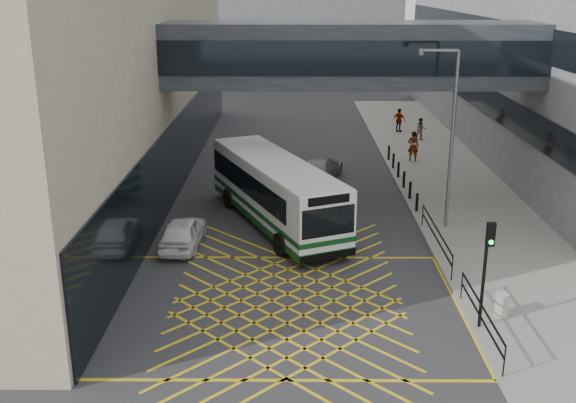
{
  "coord_description": "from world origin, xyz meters",
  "views": [
    {
      "loc": [
        0.15,
        -21.15,
        10.82
      ],
      "look_at": [
        0.0,
        4.0,
        2.6
      ],
      "focal_mm": 42.0,
      "sensor_mm": 36.0,
      "label": 1
    }
  ],
  "objects_px": {
    "car_white": "(183,232)",
    "car_dark": "(282,184)",
    "bus": "(275,190)",
    "car_silver": "(320,167)",
    "pedestrian_b": "(421,129)",
    "litter_bin": "(502,305)",
    "pedestrian_a": "(413,146)",
    "pedestrian_c": "(399,120)",
    "traffic_light": "(487,260)",
    "street_lamp": "(449,129)"
  },
  "relations": [
    {
      "from": "traffic_light",
      "to": "street_lamp",
      "type": "bearing_deg",
      "value": 78.61
    },
    {
      "from": "litter_bin",
      "to": "traffic_light",
      "type": "bearing_deg",
      "value": -137.23
    },
    {
      "from": "car_dark",
      "to": "car_silver",
      "type": "distance_m",
      "value": 3.7
    },
    {
      "from": "car_silver",
      "to": "litter_bin",
      "type": "xyz_separation_m",
      "value": [
        5.4,
        -16.91,
        -0.17
      ]
    },
    {
      "from": "car_silver",
      "to": "car_white",
      "type": "bearing_deg",
      "value": 74.29
    },
    {
      "from": "car_white",
      "to": "litter_bin",
      "type": "height_order",
      "value": "car_white"
    },
    {
      "from": "pedestrian_b",
      "to": "pedestrian_c",
      "type": "xyz_separation_m",
      "value": [
        -1.12,
        2.72,
        0.09
      ]
    },
    {
      "from": "bus",
      "to": "pedestrian_b",
      "type": "xyz_separation_m",
      "value": [
        9.9,
        16.97,
        -0.71
      ]
    },
    {
      "from": "bus",
      "to": "car_silver",
      "type": "height_order",
      "value": "bus"
    },
    {
      "from": "car_silver",
      "to": "litter_bin",
      "type": "distance_m",
      "value": 17.75
    },
    {
      "from": "traffic_light",
      "to": "pedestrian_a",
      "type": "xyz_separation_m",
      "value": [
        1.43,
        21.4,
        -1.45
      ]
    },
    {
      "from": "bus",
      "to": "pedestrian_b",
      "type": "bearing_deg",
      "value": 36.12
    },
    {
      "from": "car_dark",
      "to": "litter_bin",
      "type": "distance_m",
      "value": 15.81
    },
    {
      "from": "car_white",
      "to": "bus",
      "type": "bearing_deg",
      "value": -140.04
    },
    {
      "from": "car_white",
      "to": "pedestrian_c",
      "type": "height_order",
      "value": "pedestrian_c"
    },
    {
      "from": "litter_bin",
      "to": "pedestrian_b",
      "type": "relative_size",
      "value": 0.51
    },
    {
      "from": "litter_bin",
      "to": "street_lamp",
      "type": "bearing_deg",
      "value": 90.93
    },
    {
      "from": "car_dark",
      "to": "litter_bin",
      "type": "height_order",
      "value": "car_dark"
    },
    {
      "from": "car_white",
      "to": "car_silver",
      "type": "height_order",
      "value": "car_silver"
    },
    {
      "from": "car_white",
      "to": "pedestrian_b",
      "type": "xyz_separation_m",
      "value": [
        13.75,
        19.88,
        0.27
      ]
    },
    {
      "from": "traffic_light",
      "to": "pedestrian_b",
      "type": "distance_m",
      "value": 27.46
    },
    {
      "from": "bus",
      "to": "car_silver",
      "type": "relative_size",
      "value": 2.38
    },
    {
      "from": "car_white",
      "to": "car_dark",
      "type": "xyz_separation_m",
      "value": [
        4.12,
        7.36,
        -0.03
      ]
    },
    {
      "from": "street_lamp",
      "to": "pedestrian_c",
      "type": "bearing_deg",
      "value": 90.23
    },
    {
      "from": "bus",
      "to": "car_white",
      "type": "xyz_separation_m",
      "value": [
        -3.85,
        -2.91,
        -0.98
      ]
    },
    {
      "from": "car_white",
      "to": "street_lamp",
      "type": "bearing_deg",
      "value": -166.29
    },
    {
      "from": "car_dark",
      "to": "traffic_light",
      "type": "bearing_deg",
      "value": 122.62
    },
    {
      "from": "car_white",
      "to": "pedestrian_a",
      "type": "distance_m",
      "value": 18.59
    },
    {
      "from": "bus",
      "to": "litter_bin",
      "type": "distance_m",
      "value": 12.3
    },
    {
      "from": "car_silver",
      "to": "street_lamp",
      "type": "xyz_separation_m",
      "value": [
        5.26,
        -8.18,
        3.97
      ]
    },
    {
      "from": "bus",
      "to": "car_silver",
      "type": "xyz_separation_m",
      "value": [
        2.42,
        7.46,
        -0.93
      ]
    },
    {
      "from": "car_dark",
      "to": "litter_bin",
      "type": "relative_size",
      "value": 5.15
    },
    {
      "from": "bus",
      "to": "car_dark",
      "type": "height_order",
      "value": "bus"
    },
    {
      "from": "bus",
      "to": "pedestrian_c",
      "type": "distance_m",
      "value": 21.57
    },
    {
      "from": "car_white",
      "to": "pedestrian_c",
      "type": "relative_size",
      "value": 2.42
    },
    {
      "from": "litter_bin",
      "to": "pedestrian_a",
      "type": "bearing_deg",
      "value": 88.52
    },
    {
      "from": "street_lamp",
      "to": "traffic_light",
      "type": "bearing_deg",
      "value": -91.22
    },
    {
      "from": "car_silver",
      "to": "traffic_light",
      "type": "distance_m",
      "value": 18.39
    },
    {
      "from": "traffic_light",
      "to": "pedestrian_c",
      "type": "xyz_separation_m",
      "value": [
        1.87,
        29.97,
        -1.51
      ]
    },
    {
      "from": "pedestrian_a",
      "to": "pedestrian_b",
      "type": "xyz_separation_m",
      "value": [
        1.55,
        5.85,
        -0.16
      ]
    },
    {
      "from": "pedestrian_a",
      "to": "pedestrian_b",
      "type": "distance_m",
      "value": 6.06
    },
    {
      "from": "car_silver",
      "to": "pedestrian_a",
      "type": "xyz_separation_m",
      "value": [
        5.93,
        3.66,
        0.37
      ]
    },
    {
      "from": "bus",
      "to": "litter_bin",
      "type": "height_order",
      "value": "bus"
    },
    {
      "from": "bus",
      "to": "pedestrian_b",
      "type": "height_order",
      "value": "bus"
    },
    {
      "from": "car_dark",
      "to": "pedestrian_a",
      "type": "bearing_deg",
      "value": -132.13
    },
    {
      "from": "pedestrian_a",
      "to": "pedestrian_c",
      "type": "height_order",
      "value": "pedestrian_a"
    },
    {
      "from": "traffic_light",
      "to": "bus",
      "type": "bearing_deg",
      "value": 117.08
    },
    {
      "from": "car_silver",
      "to": "litter_bin",
      "type": "bearing_deg",
      "value": 123.15
    },
    {
      "from": "pedestrian_a",
      "to": "bus",
      "type": "bearing_deg",
      "value": 54.01
    },
    {
      "from": "car_dark",
      "to": "pedestrian_c",
      "type": "height_order",
      "value": "pedestrian_c"
    }
  ]
}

